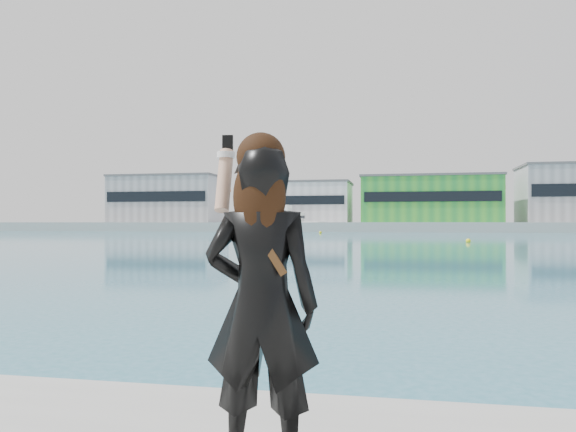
{
  "coord_description": "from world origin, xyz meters",
  "views": [
    {
      "loc": [
        1.32,
        -3.06,
        2.05
      ],
      "look_at": [
        0.63,
        0.45,
        2.09
      ],
      "focal_mm": 35.0,
      "sensor_mm": 36.0,
      "label": 1
    }
  ],
  "objects_px": {
    "motor_yacht": "(284,222)",
    "woman": "(261,295)",
    "buoy_near": "(468,243)",
    "buoy_far": "(320,233)"
  },
  "relations": [
    {
      "from": "motor_yacht",
      "to": "woman",
      "type": "bearing_deg",
      "value": -69.46
    },
    {
      "from": "buoy_near",
      "to": "woman",
      "type": "xyz_separation_m",
      "value": [
        -7.44,
        -55.68,
        1.68
      ]
    },
    {
      "from": "buoy_far",
      "to": "woman",
      "type": "distance_m",
      "value": 99.72
    },
    {
      "from": "buoy_near",
      "to": "buoy_far",
      "type": "height_order",
      "value": "same"
    },
    {
      "from": "motor_yacht",
      "to": "buoy_near",
      "type": "xyz_separation_m",
      "value": [
        31.35,
        -60.79,
        -2.11
      ]
    },
    {
      "from": "buoy_near",
      "to": "buoy_far",
      "type": "xyz_separation_m",
      "value": [
        -20.93,
        43.11,
        0.0
      ]
    },
    {
      "from": "buoy_near",
      "to": "motor_yacht",
      "type": "bearing_deg",
      "value": 117.28
    },
    {
      "from": "woman",
      "to": "buoy_far",
      "type": "bearing_deg",
      "value": -86.69
    },
    {
      "from": "woman",
      "to": "motor_yacht",
      "type": "bearing_deg",
      "value": -82.87
    },
    {
      "from": "motor_yacht",
      "to": "woman",
      "type": "relative_size",
      "value": 9.59
    }
  ]
}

